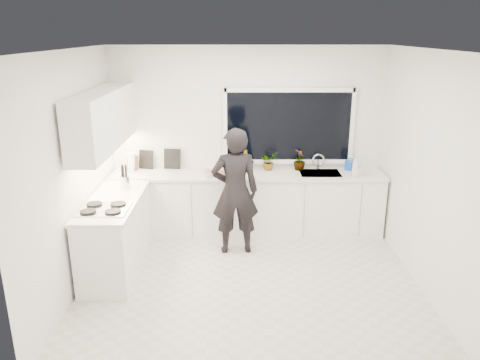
{
  "coord_description": "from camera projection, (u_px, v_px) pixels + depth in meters",
  "views": [
    {
      "loc": [
        -0.13,
        -5.03,
        2.89
      ],
      "look_at": [
        -0.12,
        0.4,
        1.15
      ],
      "focal_mm": 35.0,
      "sensor_mm": 36.0,
      "label": 1
    }
  ],
  "objects": [
    {
      "name": "stovetop",
      "position": [
        104.0,
        208.0,
        5.38
      ],
      "size": [
        0.56,
        0.48,
        0.03
      ],
      "primitive_type": "cube",
      "color": "black",
      "rests_on": "countertop_left"
    },
    {
      "name": "soap_bottles",
      "position": [
        357.0,
        167.0,
        6.59
      ],
      "size": [
        0.19,
        0.15,
        0.29
      ],
      "color": "#D8BF66",
      "rests_on": "countertop_back"
    },
    {
      "name": "watering_can",
      "position": [
        349.0,
        166.0,
        6.91
      ],
      "size": [
        0.17,
        0.17,
        0.13
      ],
      "primitive_type": "cylinder",
      "rotation": [
        0.0,
        0.0,
        0.26
      ],
      "color": "#134DB5",
      "rests_on": "countertop_back"
    },
    {
      "name": "utensil_crock",
      "position": [
        125.0,
        182.0,
        6.12
      ],
      "size": [
        0.17,
        0.17,
        0.16
      ],
      "primitive_type": "cylinder",
      "rotation": [
        0.0,
        0.0,
        -0.35
      ],
      "color": "silver",
      "rests_on": "countertop_left"
    },
    {
      "name": "floor",
      "position": [
        250.0,
        281.0,
        5.67
      ],
      "size": [
        4.0,
        3.5,
        0.02
      ],
      "primitive_type": "cube",
      "color": "beige",
      "rests_on": "ground"
    },
    {
      "name": "ceiling",
      "position": [
        251.0,
        49.0,
        4.84
      ],
      "size": [
        4.0,
        3.5,
        0.02
      ],
      "primitive_type": "cube",
      "color": "white",
      "rests_on": "wall_back"
    },
    {
      "name": "countertop_left",
      "position": [
        113.0,
        201.0,
        5.72
      ],
      "size": [
        0.62,
        1.6,
        0.04
      ],
      "primitive_type": "cube",
      "color": "silver",
      "rests_on": "base_cabinets_left"
    },
    {
      "name": "faucet",
      "position": [
        318.0,
        162.0,
        6.93
      ],
      "size": [
        0.03,
        0.03,
        0.22
      ],
      "primitive_type": "cylinder",
      "color": "silver",
      "rests_on": "countertop_back"
    },
    {
      "name": "wall_left",
      "position": [
        72.0,
        174.0,
        5.25
      ],
      "size": [
        0.02,
        3.5,
        2.7
      ],
      "primitive_type": "cube",
      "color": "white",
      "rests_on": "ground"
    },
    {
      "name": "base_cabinets_back",
      "position": [
        248.0,
        204.0,
        6.91
      ],
      "size": [
        3.92,
        0.58,
        0.88
      ],
      "primitive_type": "cube",
      "color": "white",
      "rests_on": "floor"
    },
    {
      "name": "base_cabinets_left",
      "position": [
        116.0,
        235.0,
        5.86
      ],
      "size": [
        0.58,
        1.6,
        0.88
      ],
      "primitive_type": "cube",
      "color": "white",
      "rests_on": "floor"
    },
    {
      "name": "picture_frame_small",
      "position": [
        172.0,
        159.0,
        6.95
      ],
      "size": [
        0.25,
        0.05,
        0.3
      ],
      "primitive_type": "cube",
      "rotation": [
        0.0,
        0.0,
        -0.13
      ],
      "color": "black",
      "rests_on": "countertop_back"
    },
    {
      "name": "countertop_back",
      "position": [
        248.0,
        175.0,
        6.77
      ],
      "size": [
        3.94,
        0.62,
        0.04
      ],
      "primitive_type": "cube",
      "color": "silver",
      "rests_on": "base_cabinets_back"
    },
    {
      "name": "window",
      "position": [
        289.0,
        126.0,
        6.84
      ],
      "size": [
        1.8,
        0.02,
        1.0
      ],
      "primitive_type": "cube",
      "color": "black",
      "rests_on": "wall_back"
    },
    {
      "name": "picture_frame_large",
      "position": [
        146.0,
        159.0,
        6.95
      ],
      "size": [
        0.22,
        0.08,
        0.28
      ],
      "primitive_type": "cube",
      "rotation": [
        0.0,
        0.0,
        -0.27
      ],
      "color": "black",
      "rests_on": "countertop_back"
    },
    {
      "name": "person",
      "position": [
        235.0,
        192.0,
        6.17
      ],
      "size": [
        0.67,
        0.47,
        1.72
      ],
      "primitive_type": "imported",
      "rotation": [
        0.0,
        0.0,
        3.24
      ],
      "color": "black",
      "rests_on": "floor"
    },
    {
      "name": "pizza",
      "position": [
        220.0,
        172.0,
        6.73
      ],
      "size": [
        0.48,
        0.4,
        0.01
      ],
      "primitive_type": "cube",
      "rotation": [
        0.0,
        0.0,
        0.28
      ],
      "color": "red",
      "rests_on": "pizza_tray"
    },
    {
      "name": "upper_cabinets",
      "position": [
        104.0,
        119.0,
        5.76
      ],
      "size": [
        0.34,
        2.1,
        0.7
      ],
      "primitive_type": "cube",
      "color": "white",
      "rests_on": "wall_left"
    },
    {
      "name": "pizza_tray",
      "position": [
        220.0,
        173.0,
        6.73
      ],
      "size": [
        0.53,
        0.45,
        0.03
      ],
      "primitive_type": "cube",
      "rotation": [
        0.0,
        0.0,
        0.28
      ],
      "color": "silver",
      "rests_on": "countertop_back"
    },
    {
      "name": "wall_right",
      "position": [
        429.0,
        174.0,
        5.26
      ],
      "size": [
        0.02,
        3.5,
        2.7
      ],
      "primitive_type": "cube",
      "color": "white",
      "rests_on": "ground"
    },
    {
      "name": "wall_back",
      "position": [
        247.0,
        139.0,
        6.93
      ],
      "size": [
        4.0,
        0.02,
        2.7
      ],
      "primitive_type": "cube",
      "color": "white",
      "rests_on": "ground"
    },
    {
      "name": "herb_plants",
      "position": [
        273.0,
        160.0,
        6.88
      ],
      "size": [
        0.96,
        0.32,
        0.31
      ],
      "color": "#26662D",
      "rests_on": "countertop_back"
    },
    {
      "name": "knife_block",
      "position": [
        133.0,
        163.0,
        6.86
      ],
      "size": [
        0.15,
        0.13,
        0.22
      ],
      "primitive_type": "cube",
      "rotation": [
        0.0,
        0.0,
        -0.28
      ],
      "color": "olive",
      "rests_on": "countertop_back"
    },
    {
      "name": "paper_towel_roll",
      "position": [
        132.0,
        163.0,
        6.82
      ],
      "size": [
        0.12,
        0.12,
        0.26
      ],
      "primitive_type": "cylinder",
      "rotation": [
        0.0,
        0.0,
        0.1
      ],
      "color": "white",
      "rests_on": "countertop_back"
    },
    {
      "name": "sink",
      "position": [
        320.0,
        176.0,
        6.79
      ],
      "size": [
        0.58,
        0.42,
        0.14
      ],
      "primitive_type": "cube",
      "color": "silver",
      "rests_on": "countertop_back"
    }
  ]
}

